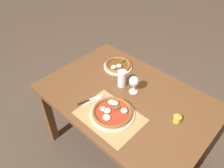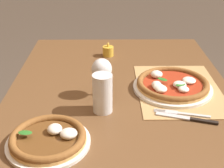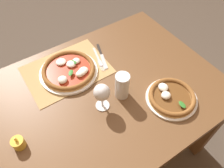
{
  "view_description": "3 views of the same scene",
  "coord_description": "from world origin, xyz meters",
  "px_view_note": "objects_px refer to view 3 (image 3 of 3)",
  "views": [
    {
      "loc": [
        0.76,
        -0.97,
        1.96
      ],
      "look_at": [
        -0.13,
        -0.03,
        0.8
      ],
      "focal_mm": 35.0,
      "sensor_mm": 36.0,
      "label": 1
    },
    {
      "loc": [
        -1.08,
        0.05,
        1.35
      ],
      "look_at": [
        -0.09,
        0.04,
        0.84
      ],
      "focal_mm": 50.0,
      "sensor_mm": 36.0,
      "label": 2
    },
    {
      "loc": [
        0.3,
        0.6,
        1.66
      ],
      "look_at": [
        -0.07,
        0.05,
        0.83
      ],
      "focal_mm": 35.0,
      "sensor_mm": 36.0,
      "label": 3
    }
  ],
  "objects_px": {
    "pizza_near": "(69,70)",
    "pint_glass": "(122,86)",
    "pizza_far": "(171,97)",
    "fork": "(98,59)",
    "knife": "(102,56)",
    "votive_candle": "(19,143)",
    "wine_glass": "(102,93)"
  },
  "relations": [
    {
      "from": "pizza_near",
      "to": "pint_glass",
      "type": "relative_size",
      "value": 2.24
    },
    {
      "from": "pizza_far",
      "to": "fork",
      "type": "distance_m",
      "value": 0.47
    },
    {
      "from": "pizza_near",
      "to": "fork",
      "type": "height_order",
      "value": "pizza_near"
    },
    {
      "from": "pizza_near",
      "to": "fork",
      "type": "bearing_deg",
      "value": 179.74
    },
    {
      "from": "fork",
      "to": "knife",
      "type": "distance_m",
      "value": 0.03
    },
    {
      "from": "knife",
      "to": "votive_candle",
      "type": "relative_size",
      "value": 2.92
    },
    {
      "from": "pizza_far",
      "to": "pint_glass",
      "type": "distance_m",
      "value": 0.26
    },
    {
      "from": "fork",
      "to": "knife",
      "type": "height_order",
      "value": "knife"
    },
    {
      "from": "pizza_far",
      "to": "wine_glass",
      "type": "bearing_deg",
      "value": -27.06
    },
    {
      "from": "wine_glass",
      "to": "knife",
      "type": "height_order",
      "value": "wine_glass"
    },
    {
      "from": "votive_candle",
      "to": "pizza_far",
      "type": "bearing_deg",
      "value": 165.8
    },
    {
      "from": "pizza_near",
      "to": "pizza_far",
      "type": "xyz_separation_m",
      "value": [
        -0.35,
        0.45,
        -0.0
      ]
    },
    {
      "from": "wine_glass",
      "to": "fork",
      "type": "xyz_separation_m",
      "value": [
        -0.15,
        -0.29,
        -0.1
      ]
    },
    {
      "from": "fork",
      "to": "votive_candle",
      "type": "bearing_deg",
      "value": 24.96
    },
    {
      "from": "pizza_near",
      "to": "votive_candle",
      "type": "bearing_deg",
      "value": 35.19
    },
    {
      "from": "pizza_near",
      "to": "wine_glass",
      "type": "height_order",
      "value": "wine_glass"
    },
    {
      "from": "fork",
      "to": "pizza_far",
      "type": "bearing_deg",
      "value": 109.85
    },
    {
      "from": "fork",
      "to": "wine_glass",
      "type": "bearing_deg",
      "value": 62.28
    },
    {
      "from": "pint_glass",
      "to": "knife",
      "type": "distance_m",
      "value": 0.31
    },
    {
      "from": "pizza_far",
      "to": "fork",
      "type": "bearing_deg",
      "value": -70.15
    },
    {
      "from": "pizza_far",
      "to": "votive_candle",
      "type": "relative_size",
      "value": 3.63
    },
    {
      "from": "wine_glass",
      "to": "knife",
      "type": "xyz_separation_m",
      "value": [
        -0.18,
        -0.3,
        -0.1
      ]
    },
    {
      "from": "pint_glass",
      "to": "votive_candle",
      "type": "relative_size",
      "value": 2.01
    },
    {
      "from": "pint_glass",
      "to": "votive_candle",
      "type": "bearing_deg",
      "value": -2.13
    },
    {
      "from": "votive_candle",
      "to": "knife",
      "type": "bearing_deg",
      "value": -155.31
    },
    {
      "from": "wine_glass",
      "to": "pint_glass",
      "type": "height_order",
      "value": "wine_glass"
    },
    {
      "from": "pint_glass",
      "to": "votive_candle",
      "type": "height_order",
      "value": "pint_glass"
    },
    {
      "from": "knife",
      "to": "pint_glass",
      "type": "bearing_deg",
      "value": 78.22
    },
    {
      "from": "pint_glass",
      "to": "knife",
      "type": "height_order",
      "value": "pint_glass"
    },
    {
      "from": "pizza_far",
      "to": "pint_glass",
      "type": "relative_size",
      "value": 1.8
    },
    {
      "from": "pint_glass",
      "to": "knife",
      "type": "xyz_separation_m",
      "value": [
        -0.06,
        -0.29,
        -0.06
      ]
    },
    {
      "from": "knife",
      "to": "votive_candle",
      "type": "distance_m",
      "value": 0.65
    }
  ]
}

